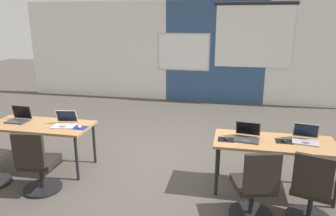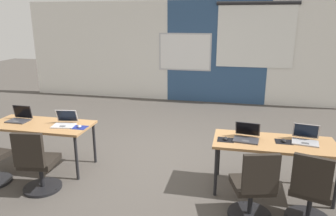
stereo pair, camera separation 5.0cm
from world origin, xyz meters
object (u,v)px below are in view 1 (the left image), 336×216
object	(u,v)px
desk_near_right	(274,145)
laptop_near_left_end	(19,118)
chair_near_right_end	(311,194)
laptop_near_left_inner	(65,122)
laptop_near_right_end	(306,138)
chair_near_left_inner	(38,167)
mouse_near_right_inner	(226,138)
chair_near_right_inner	(254,191)
mouse_near_right_end	(284,140)
desk_near_left	(41,128)
mouse_near_left_inner	(80,127)
laptop_near_right_inner	(247,136)

from	to	relation	value
desk_near_right	laptop_near_left_end	xyz separation A→B (m)	(-3.92, 0.07, 0.11)
chair_near_right_end	laptop_near_left_inner	bearing A→B (deg)	6.17
laptop_near_right_end	chair_near_left_inner	distance (m)	3.62
desk_near_right	laptop_near_left_inner	xyz separation A→B (m)	(-3.09, 0.02, 0.11)
mouse_near_right_inner	chair_near_right_inner	size ratio (longest dim) A/B	0.11
desk_near_right	chair_near_right_inner	size ratio (longest dim) A/B	1.74
mouse_near_right_end	laptop_near_right_end	bearing A→B (deg)	12.74
laptop_near_right_end	chair_near_right_inner	distance (m)	1.15
chair_near_right_inner	chair_near_left_inner	bearing A→B (deg)	-16.65
mouse_near_right_end	chair_near_left_inner	size ratio (longest dim) A/B	0.11
laptop_near_right_end	desk_near_right	bearing A→B (deg)	-158.65
desk_near_left	mouse_near_left_inner	xyz separation A→B (m)	(0.68, -0.03, 0.08)
chair_near_right_inner	laptop_near_left_inner	xyz separation A→B (m)	(-2.81, 0.78, 0.39)
mouse_near_left_inner	mouse_near_right_inner	bearing A→B (deg)	-1.05
mouse_near_right_end	chair_near_left_inner	world-z (taller)	chair_near_left_inner
chair_near_right_inner	mouse_near_right_end	bearing A→B (deg)	-133.32
laptop_near_right_inner	laptop_near_left_end	distance (m)	3.56
desk_near_left	mouse_near_right_end	bearing A→B (deg)	0.31
chair_near_right_end	mouse_near_right_inner	world-z (taller)	chair_near_right_end
chair_near_right_inner	chair_near_left_inner	distance (m)	2.83
laptop_near_left_end	mouse_near_left_inner	world-z (taller)	laptop_near_left_end
mouse_near_right_inner	laptop_near_left_inner	size ratio (longest dim) A/B	0.27
laptop_near_right_end	laptop_near_right_inner	xyz separation A→B (m)	(-0.77, -0.08, -0.00)
laptop_near_right_end	mouse_near_right_inner	distance (m)	1.05
chair_near_right_inner	laptop_near_left_inner	world-z (taller)	laptop_near_left_inner
chair_near_right_inner	chair_near_left_inner	size ratio (longest dim) A/B	1.00
chair_near_right_inner	laptop_near_left_inner	bearing A→B (deg)	-31.44
chair_near_right_end	laptop_near_left_end	xyz separation A→B (m)	(-4.27, 0.77, 0.39)
desk_near_left	chair_near_right_end	distance (m)	3.93
desk_near_left	laptop_near_left_inner	distance (m)	0.42
laptop_near_right_end	chair_near_left_inner	size ratio (longest dim) A/B	0.41
desk_near_right	mouse_near_left_inner	size ratio (longest dim) A/B	14.12
chair_near_right_end	laptop_near_right_inner	xyz separation A→B (m)	(-0.72, 0.71, 0.39)
desk_near_left	mouse_near_left_inner	distance (m)	0.69
desk_near_left	chair_near_right_end	bearing A→B (deg)	-10.30
mouse_near_right_inner	laptop_near_left_inner	world-z (taller)	laptop_near_left_inner
chair_near_right_end	laptop_near_right_inner	bearing A→B (deg)	-26.55
laptop_near_left_end	laptop_near_left_inner	size ratio (longest dim) A/B	0.89
laptop_near_left_inner	mouse_near_left_inner	xyz separation A→B (m)	(0.27, -0.06, -0.03)
desk_near_left	laptop_near_left_end	bearing A→B (deg)	170.47
mouse_near_right_end	laptop_near_left_end	distance (m)	4.04
mouse_near_right_end	chair_near_right_end	size ratio (longest dim) A/B	0.11
desk_near_right	mouse_near_right_inner	bearing A→B (deg)	-173.46
chair_near_left_inner	laptop_near_left_inner	bearing A→B (deg)	-98.87
chair_near_right_inner	chair_near_left_inner	world-z (taller)	same
laptop_near_right_inner	mouse_near_right_inner	size ratio (longest dim) A/B	3.67
mouse_near_right_end	mouse_near_right_inner	world-z (taller)	same
laptop_near_left_inner	laptop_near_right_inner	bearing A→B (deg)	-9.18
laptop_near_right_inner	chair_near_left_inner	xyz separation A→B (m)	(-2.74, -0.73, -0.39)
chair_near_right_end	chair_near_right_inner	size ratio (longest dim) A/B	1.00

